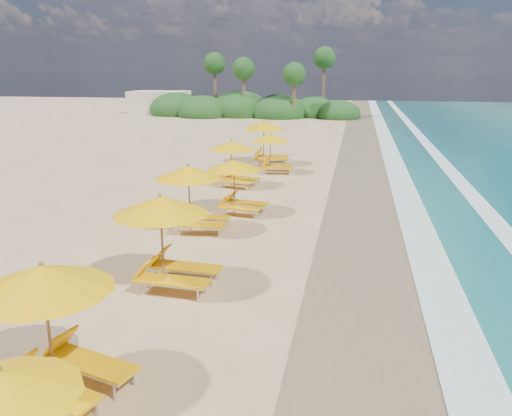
# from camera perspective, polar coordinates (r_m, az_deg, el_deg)

# --- Properties ---
(ground) EXTENTS (160.00, 160.00, 0.00)m
(ground) POSITION_cam_1_polar(r_m,az_deg,el_deg) (17.43, 0.00, -3.81)
(ground) COLOR #D7AF7E
(ground) RESTS_ON ground
(wet_sand) EXTENTS (4.00, 160.00, 0.01)m
(wet_sand) POSITION_cam_1_polar(r_m,az_deg,el_deg) (17.16, 13.27, -4.52)
(wet_sand) COLOR #897152
(wet_sand) RESTS_ON ground
(surf_foam) EXTENTS (4.00, 160.00, 0.01)m
(surf_foam) POSITION_cam_1_polar(r_m,az_deg,el_deg) (17.50, 22.16, -4.81)
(surf_foam) COLOR white
(surf_foam) RESTS_ON ground
(station_2) EXTENTS (3.11, 3.02, 2.48)m
(station_2) POSITION_cam_1_polar(r_m,az_deg,el_deg) (9.88, -21.24, -11.60)
(station_2) COLOR olive
(station_2) RESTS_ON ground
(station_3) EXTENTS (2.86, 2.67, 2.56)m
(station_3) POSITION_cam_1_polar(r_m,az_deg,el_deg) (13.73, -9.59, -3.02)
(station_3) COLOR olive
(station_3) RESTS_ON ground
(station_4) EXTENTS (2.75, 2.57, 2.44)m
(station_4) POSITION_cam_1_polar(r_m,az_deg,el_deg) (18.43, -6.81, 1.57)
(station_4) COLOR olive
(station_4) RESTS_ON ground
(station_5) EXTENTS (2.67, 2.55, 2.24)m
(station_5) POSITION_cam_1_polar(r_m,az_deg,el_deg) (20.64, -1.97, 2.82)
(station_5) COLOR olive
(station_5) RESTS_ON ground
(station_6) EXTENTS (2.85, 2.76, 2.31)m
(station_6) POSITION_cam_1_polar(r_m,az_deg,el_deg) (25.43, -2.38, 5.25)
(station_6) COLOR olive
(station_6) RESTS_ON ground
(station_7) EXTENTS (2.62, 2.48, 2.24)m
(station_7) POSITION_cam_1_polar(r_m,az_deg,el_deg) (28.83, 1.91, 6.36)
(station_7) COLOR olive
(station_7) RESTS_ON ground
(station_8) EXTENTS (3.22, 3.09, 2.67)m
(station_8) POSITION_cam_1_polar(r_m,az_deg,el_deg) (31.49, 1.24, 7.56)
(station_8) COLOR olive
(station_8) RESTS_ON ground
(treeline) EXTENTS (25.80, 8.80, 9.74)m
(treeline) POSITION_cam_1_polar(r_m,az_deg,el_deg) (63.23, -0.99, 10.94)
(treeline) COLOR #163D14
(treeline) RESTS_ON ground
(beach_building) EXTENTS (7.00, 5.00, 2.80)m
(beach_building) POSITION_cam_1_polar(r_m,az_deg,el_deg) (69.06, -10.59, 11.39)
(beach_building) COLOR beige
(beach_building) RESTS_ON ground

